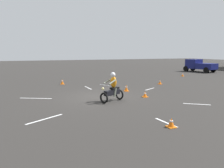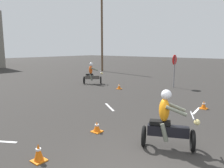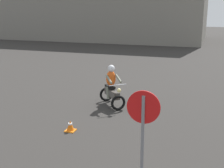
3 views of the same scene
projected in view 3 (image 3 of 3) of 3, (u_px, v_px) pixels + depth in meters
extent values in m
torus|color=black|center=(118.00, 103.00, 12.01)|extent=(0.52, 0.46, 0.60)
torus|color=black|center=(106.00, 94.00, 13.18)|extent=(0.52, 0.46, 0.60)
cube|color=#4C4742|center=(112.00, 93.00, 12.54)|extent=(0.89, 1.00, 0.28)
cube|color=black|center=(110.00, 87.00, 12.69)|extent=(0.56, 0.60, 0.10)
cylinder|color=silver|center=(118.00, 85.00, 11.88)|extent=(0.56, 0.48, 0.04)
sphere|color=#F2E08C|center=(119.00, 90.00, 11.81)|extent=(0.23, 0.23, 0.16)
ellipsoid|color=#EA5919|center=(111.00, 78.00, 12.51)|extent=(0.49, 0.47, 0.64)
cylinder|color=slate|center=(109.00, 79.00, 12.15)|extent=(0.42, 0.48, 0.27)
cylinder|color=slate|center=(118.00, 78.00, 12.30)|extent=(0.42, 0.48, 0.27)
cylinder|color=slate|center=(108.00, 93.00, 12.58)|extent=(0.25, 0.27, 0.51)
cylinder|color=slate|center=(114.00, 92.00, 12.68)|extent=(0.25, 0.27, 0.51)
sphere|color=silver|center=(111.00, 68.00, 12.37)|extent=(0.39, 0.39, 0.28)
cylinder|color=slate|center=(142.00, 146.00, 6.52)|extent=(0.07, 0.07, 2.20)
cylinder|color=red|center=(143.00, 107.00, 6.33)|extent=(0.70, 0.03, 0.70)
cylinder|color=white|center=(144.00, 107.00, 6.34)|extent=(0.60, 0.01, 0.60)
cube|color=orange|center=(71.00, 130.00, 10.10)|extent=(0.32, 0.32, 0.03)
cone|color=orange|center=(70.00, 125.00, 10.06)|extent=(0.24, 0.24, 0.33)
cylinder|color=white|center=(70.00, 124.00, 10.05)|extent=(0.13, 0.13, 0.05)
cube|color=gray|center=(92.00, 5.00, 37.99)|extent=(26.74, 10.98, 7.84)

